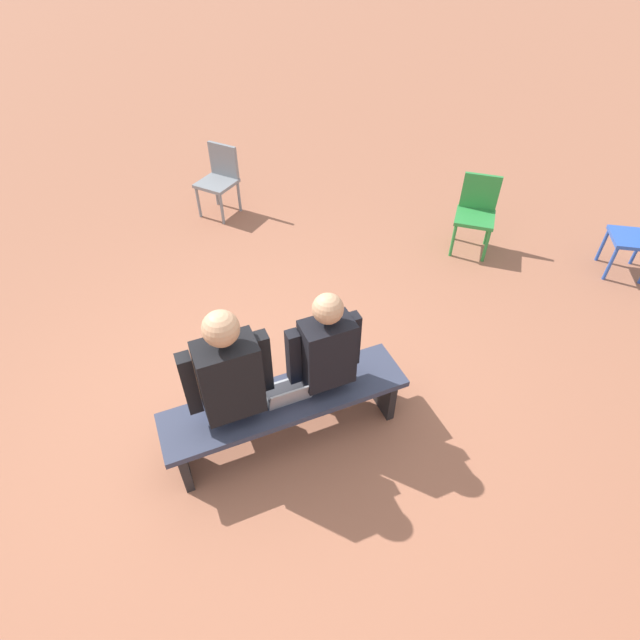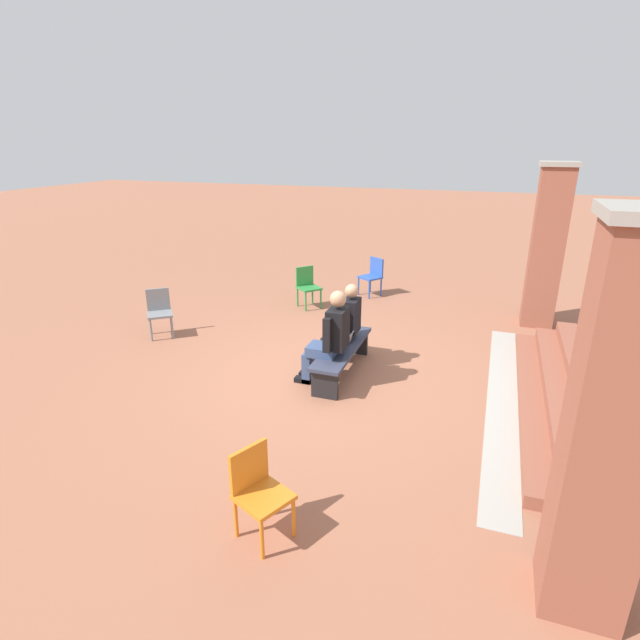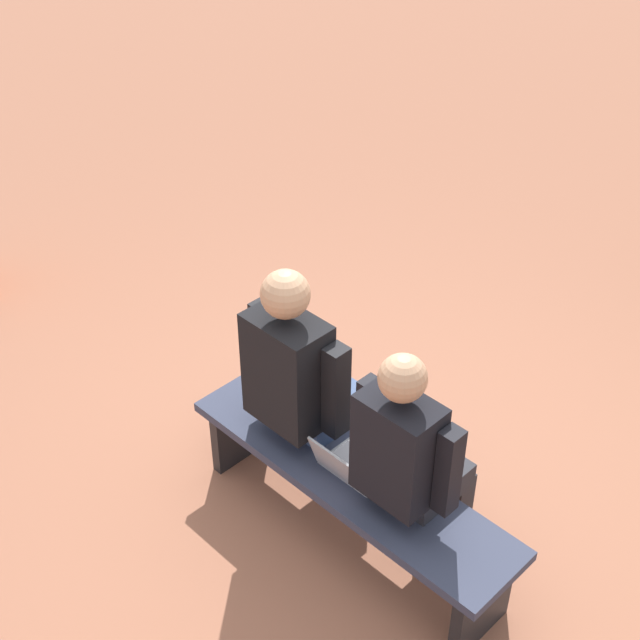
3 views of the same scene
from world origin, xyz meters
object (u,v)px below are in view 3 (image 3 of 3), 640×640
(bench, at_px, (349,485))
(laptop, at_px, (350,466))
(person_adult, at_px, (305,380))
(person_student, at_px, (412,457))

(bench, relative_size, laptop, 5.62)
(person_adult, bearing_deg, laptop, 167.85)
(person_adult, xyz_separation_m, laptop, (-0.39, 0.08, -0.24))
(laptop, bearing_deg, person_student, -164.97)
(person_student, height_order, person_adult, person_adult)
(person_student, bearing_deg, laptop, 15.03)
(person_student, xyz_separation_m, laptop, (0.29, 0.08, -0.21))
(person_adult, bearing_deg, bench, 169.17)
(bench, distance_m, person_adult, 0.54)
(person_student, height_order, laptop, person_student)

